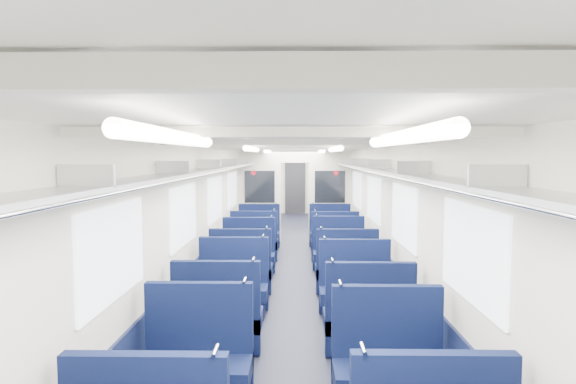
% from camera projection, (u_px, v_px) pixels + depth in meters
% --- Properties ---
extents(floor, '(2.80, 18.00, 0.01)m').
position_uv_depth(floor, '(294.00, 271.00, 8.95)').
color(floor, black).
rests_on(floor, ground).
extents(ceiling, '(2.80, 18.00, 0.01)m').
position_uv_depth(ceiling, '(294.00, 146.00, 8.77)').
color(ceiling, silver).
rests_on(ceiling, wall_left).
extents(wall_left, '(0.02, 18.00, 2.35)m').
position_uv_depth(wall_left, '(220.00, 209.00, 8.89)').
color(wall_left, beige).
rests_on(wall_left, floor).
extents(dado_left, '(0.03, 17.90, 0.70)m').
position_uv_depth(dado_left, '(221.00, 252.00, 8.95)').
color(dado_left, black).
rests_on(dado_left, floor).
extents(wall_right, '(0.02, 18.00, 2.35)m').
position_uv_depth(wall_right, '(369.00, 209.00, 8.84)').
color(wall_right, beige).
rests_on(wall_right, floor).
extents(dado_right, '(0.03, 17.90, 0.70)m').
position_uv_depth(dado_right, '(368.00, 253.00, 8.90)').
color(dado_right, black).
rests_on(dado_right, floor).
extents(wall_far, '(2.80, 0.02, 2.35)m').
position_uv_depth(wall_far, '(295.00, 182.00, 17.84)').
color(wall_far, beige).
rests_on(wall_far, floor).
extents(luggage_rack_left, '(0.36, 17.40, 0.18)m').
position_uv_depth(luggage_rack_left, '(229.00, 166.00, 8.82)').
color(luggage_rack_left, '#B2B5BA').
rests_on(luggage_rack_left, wall_left).
extents(luggage_rack_right, '(0.36, 17.40, 0.18)m').
position_uv_depth(luggage_rack_right, '(360.00, 166.00, 8.78)').
color(luggage_rack_right, '#B2B5BA').
rests_on(luggage_rack_right, wall_right).
extents(windows, '(2.78, 15.60, 0.75)m').
position_uv_depth(windows, '(294.00, 198.00, 8.39)').
color(windows, white).
rests_on(windows, wall_left).
extents(ceiling_fittings, '(2.70, 16.06, 0.11)m').
position_uv_depth(ceiling_fittings, '(294.00, 149.00, 8.52)').
color(ceiling_fittings, beige).
rests_on(ceiling_fittings, ceiling).
extents(end_door, '(0.75, 0.06, 2.00)m').
position_uv_depth(end_door, '(295.00, 187.00, 17.79)').
color(end_door, black).
rests_on(end_door, floor).
extents(bulkhead, '(2.80, 0.10, 2.35)m').
position_uv_depth(bulkhead, '(295.00, 193.00, 11.87)').
color(bulkhead, beige).
rests_on(bulkhead, floor).
extents(seat_6, '(0.96, 0.53, 1.08)m').
position_uv_depth(seat_6, '(197.00, 367.00, 4.15)').
color(seat_6, '#0C153B').
rests_on(seat_6, floor).
extents(seat_7, '(0.96, 0.53, 1.08)m').
position_uv_depth(seat_7, '(389.00, 372.00, 4.05)').
color(seat_7, '#0C153B').
rests_on(seat_7, floor).
extents(seat_8, '(0.96, 0.53, 1.08)m').
position_uv_depth(seat_8, '(218.00, 322.00, 5.28)').
color(seat_8, '#0C153B').
rests_on(seat_8, floor).
extents(seat_9, '(0.96, 0.53, 1.08)m').
position_uv_depth(seat_9, '(368.00, 324.00, 5.21)').
color(seat_9, '#0C153B').
rests_on(seat_9, floor).
extents(seat_10, '(0.96, 0.53, 1.08)m').
position_uv_depth(seat_10, '(233.00, 290.00, 6.50)').
color(seat_10, '#0C153B').
rests_on(seat_10, floor).
extents(seat_11, '(0.96, 0.53, 1.08)m').
position_uv_depth(seat_11, '(355.00, 294.00, 6.34)').
color(seat_11, '#0C153B').
rests_on(seat_11, floor).
extents(seat_12, '(0.96, 0.53, 1.08)m').
position_uv_depth(seat_12, '(241.00, 272.00, 7.51)').
color(seat_12, '#0C153B').
rests_on(seat_12, floor).
extents(seat_13, '(0.96, 0.53, 1.08)m').
position_uv_depth(seat_13, '(346.00, 272.00, 7.50)').
color(seat_13, '#0C153B').
rests_on(seat_13, floor).
extents(seat_14, '(0.96, 0.53, 1.08)m').
position_uv_depth(seat_14, '(248.00, 257.00, 8.61)').
color(seat_14, '#0C153B').
rests_on(seat_14, floor).
extents(seat_15, '(0.96, 0.53, 1.08)m').
position_uv_depth(seat_15, '(339.00, 255.00, 8.79)').
color(seat_15, '#0C153B').
rests_on(seat_15, floor).
extents(seat_16, '(0.96, 0.53, 1.08)m').
position_uv_depth(seat_16, '(254.00, 244.00, 9.86)').
color(seat_16, '#0C153B').
rests_on(seat_16, floor).
extents(seat_17, '(0.96, 0.53, 1.08)m').
position_uv_depth(seat_17, '(335.00, 245.00, 9.79)').
color(seat_17, '#0C153B').
rests_on(seat_17, floor).
extents(seat_18, '(0.96, 0.53, 1.08)m').
position_uv_depth(seat_18, '(259.00, 235.00, 11.03)').
color(seat_18, '#0C153B').
rests_on(seat_18, floor).
extents(seat_19, '(0.96, 0.53, 1.08)m').
position_uv_depth(seat_19, '(330.00, 235.00, 11.06)').
color(seat_19, '#0C153B').
rests_on(seat_19, floor).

